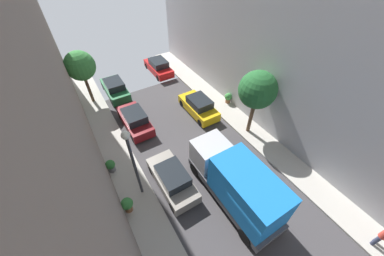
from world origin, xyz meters
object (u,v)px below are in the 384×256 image
(parked_car_right_1, at_px, (199,106))
(potted_plant_5, at_px, (228,97))
(parked_car_right_2, at_px, (159,67))
(potted_plant_0, at_px, (111,166))
(street_tree_1, at_px, (258,90))
(parked_car_left_4, at_px, (115,88))
(pedestrian, at_px, (383,236))
(delivery_truck, at_px, (237,183))
(parked_car_left_3, at_px, (135,120))
(lamp_post, at_px, (132,156))
(parked_car_left_2, at_px, (172,179))
(street_tree_0, at_px, (80,66))
(potted_plant_4, at_px, (127,205))

(parked_car_right_1, relative_size, potted_plant_5, 4.34)
(parked_car_right_2, bearing_deg, potted_plant_0, -128.83)
(parked_car_right_2, relative_size, potted_plant_0, 4.47)
(street_tree_1, bearing_deg, parked_car_left_4, 125.13)
(parked_car_left_4, relative_size, pedestrian, 2.44)
(parked_car_left_4, distance_m, potted_plant_5, 10.85)
(delivery_truck, bearing_deg, pedestrian, -51.50)
(parked_car_right_2, bearing_deg, street_tree_1, -80.35)
(parked_car_left_3, xyz_separation_m, lamp_post, (-1.90, -6.01, 2.91))
(parked_car_left_4, relative_size, delivery_truck, 0.64)
(parked_car_left_3, xyz_separation_m, pedestrian, (7.38, -15.22, 0.35))
(parked_car_left_2, height_order, street_tree_1, street_tree_1)
(parked_car_left_3, xyz_separation_m, potted_plant_0, (-3.03, -3.45, -0.06))
(parked_car_left_4, bearing_deg, street_tree_1, -54.87)
(parked_car_left_3, relative_size, potted_plant_5, 4.34)
(street_tree_0, xyz_separation_m, potted_plant_5, (10.65, -6.77, -3.02))
(parked_car_right_1, xyz_separation_m, lamp_post, (-7.30, -4.81, 2.91))
(potted_plant_4, bearing_deg, potted_plant_0, 90.30)
(parked_car_left_3, bearing_deg, delivery_truck, -73.87)
(potted_plant_0, bearing_deg, parked_car_right_2, 51.17)
(parked_car_left_3, distance_m, potted_plant_5, 8.56)
(street_tree_1, bearing_deg, parked_car_left_3, 144.69)
(potted_plant_0, relative_size, lamp_post, 0.18)
(street_tree_1, bearing_deg, pedestrian, -90.66)
(parked_car_left_4, bearing_deg, parked_car_left_3, -90.00)
(parked_car_right_2, relative_size, potted_plant_4, 3.93)
(pedestrian, distance_m, street_tree_1, 10.34)
(pedestrian, bearing_deg, parked_car_left_2, 130.39)
(parked_car_left_4, height_order, lamp_post, lamp_post)
(parked_car_left_3, relative_size, delivery_truck, 0.64)
(parked_car_left_2, bearing_deg, delivery_truck, -45.95)
(parked_car_left_4, relative_size, potted_plant_0, 4.47)
(parked_car_left_2, height_order, pedestrian, pedestrian)
(parked_car_right_1, bearing_deg, parked_car_right_2, 90.00)
(parked_car_right_1, height_order, street_tree_1, street_tree_1)
(parked_car_left_2, xyz_separation_m, potted_plant_4, (-3.01, -0.20, 0.05))
(parked_car_right_1, distance_m, lamp_post, 9.21)
(street_tree_0, relative_size, street_tree_1, 0.92)
(delivery_truck, xyz_separation_m, street_tree_0, (-4.92, 14.63, 1.93))
(parked_car_right_2, distance_m, pedestrian, 22.34)
(delivery_truck, distance_m, street_tree_1, 6.65)
(parked_car_right_2, relative_size, pedestrian, 2.44)
(lamp_post, bearing_deg, delivery_truck, -35.88)
(parked_car_left_3, height_order, potted_plant_5, parked_car_left_3)
(parked_car_left_2, relative_size, potted_plant_5, 4.34)
(parked_car_right_1, distance_m, street_tree_1, 5.67)
(parked_car_left_4, distance_m, potted_plant_0, 9.31)
(parked_car_left_3, bearing_deg, street_tree_1, -35.31)
(potted_plant_5, relative_size, lamp_post, 0.18)
(street_tree_0, xyz_separation_m, potted_plant_0, (-0.81, -8.74, -3.05))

